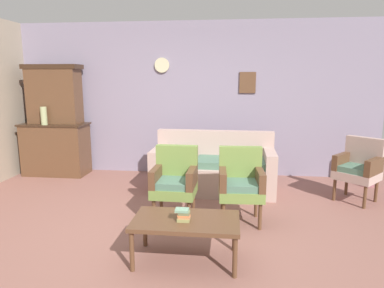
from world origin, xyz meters
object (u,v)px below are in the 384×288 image
at_px(side_cabinet, 56,149).
at_px(floral_couch, 213,170).
at_px(coffee_table, 186,223).
at_px(book_stack_on_table, 183,215).
at_px(wingback_chair_by_fireplace, 359,167).
at_px(armchair_by_doorway, 175,180).
at_px(armchair_near_couch_end, 241,182).
at_px(floor_vase_by_wall, 369,163).
at_px(vase_on_cabinet, 44,116).

height_order(side_cabinet, floral_couch, side_cabinet).
xyz_separation_m(side_cabinet, coffee_table, (2.73, -2.74, -0.09)).
distance_m(floral_couch, book_stack_on_table, 2.20).
height_order(wingback_chair_by_fireplace, book_stack_on_table, wingback_chair_by_fireplace).
height_order(floral_couch, armchair_by_doorway, same).
xyz_separation_m(armchair_near_couch_end, coffee_table, (-0.54, -1.00, -0.12)).
relative_size(floral_couch, armchair_near_couch_end, 2.08).
xyz_separation_m(floral_couch, armchair_near_couch_end, (0.39, -1.15, 0.17)).
bearing_deg(armchair_near_couch_end, coffee_table, -118.26).
distance_m(armchair_near_couch_end, book_stack_on_table, 1.17).
bearing_deg(wingback_chair_by_fireplace, floor_vase_by_wall, 60.40).
bearing_deg(armchair_near_couch_end, side_cabinet, 151.83).
distance_m(book_stack_on_table, floor_vase_by_wall, 3.77).
height_order(floral_couch, book_stack_on_table, floral_couch).
xyz_separation_m(armchair_near_couch_end, floor_vase_by_wall, (2.09, 1.65, -0.12)).
bearing_deg(armchair_near_couch_end, vase_on_cabinet, 154.94).
bearing_deg(armchair_near_couch_end, floral_couch, 108.59).
height_order(armchair_by_doorway, armchair_near_couch_end, same).
height_order(vase_on_cabinet, armchair_near_couch_end, vase_on_cabinet).
bearing_deg(book_stack_on_table, side_cabinet, 134.26).
distance_m(side_cabinet, armchair_by_doorway, 3.03).
height_order(vase_on_cabinet, floral_couch, vase_on_cabinet).
bearing_deg(armchair_near_couch_end, wingback_chair_by_fireplace, 28.61).
xyz_separation_m(side_cabinet, book_stack_on_table, (2.71, -2.78, 0.01)).
xyz_separation_m(floral_couch, book_stack_on_table, (-0.17, -2.19, 0.15)).
height_order(side_cabinet, coffee_table, side_cabinet).
bearing_deg(floor_vase_by_wall, floral_couch, -168.66).
bearing_deg(coffee_table, floral_couch, 86.07).
bearing_deg(floor_vase_by_wall, coffee_table, -134.80).
relative_size(side_cabinet, coffee_table, 1.16).
bearing_deg(wingback_chair_by_fireplace, vase_on_cabinet, 172.61).
relative_size(floral_couch, book_stack_on_table, 13.53).
bearing_deg(side_cabinet, vase_on_cabinet, -112.24).
xyz_separation_m(armchair_near_couch_end, book_stack_on_table, (-0.55, -1.04, -0.02)).
xyz_separation_m(wingback_chair_by_fireplace, floor_vase_by_wall, (0.42, 0.74, -0.12)).
distance_m(vase_on_cabinet, book_stack_on_table, 3.86).
bearing_deg(book_stack_on_table, vase_on_cabinet, 137.04).
relative_size(book_stack_on_table, floor_vase_by_wall, 0.18).
bearing_deg(floor_vase_by_wall, vase_on_cabinet, -179.09).
bearing_deg(side_cabinet, floral_couch, -11.72).
relative_size(floral_couch, floor_vase_by_wall, 2.45).
distance_m(coffee_table, book_stack_on_table, 0.11).
height_order(armchair_by_doorway, floor_vase_by_wall, armchair_by_doorway).
relative_size(armchair_near_couch_end, floor_vase_by_wall, 1.18).
height_order(armchair_near_couch_end, book_stack_on_table, armchair_near_couch_end).
xyz_separation_m(coffee_table, book_stack_on_table, (-0.02, -0.04, 0.10)).
height_order(armchair_near_couch_end, wingback_chair_by_fireplace, same).
xyz_separation_m(floral_couch, floor_vase_by_wall, (2.48, 0.50, 0.06)).
relative_size(side_cabinet, armchair_near_couch_end, 1.28).
xyz_separation_m(vase_on_cabinet, armchair_near_couch_end, (3.34, -1.56, -0.59)).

